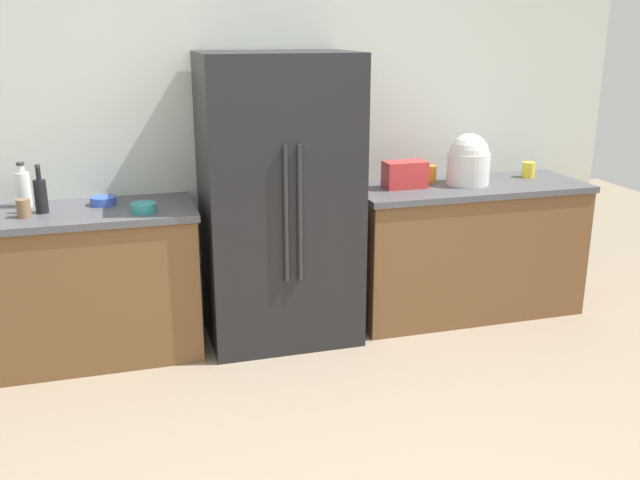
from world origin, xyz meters
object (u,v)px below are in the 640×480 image
(toaster, at_px, (405,174))
(bottle_a, at_px, (23,188))
(cup_b, at_px, (431,174))
(bowl_a, at_px, (144,208))
(rice_cooker, at_px, (469,161))
(bottle_b, at_px, (41,195))
(bowl_b, at_px, (103,201))
(refrigerator, at_px, (279,201))
(cup_a, at_px, (528,170))
(cup_c, at_px, (24,208))

(toaster, xyz_separation_m, bottle_a, (-2.29, 0.15, 0.02))
(cup_b, xyz_separation_m, bowl_a, (-1.88, -0.30, -0.03))
(rice_cooker, xyz_separation_m, bottle_a, (-2.73, 0.16, -0.05))
(cup_b, bearing_deg, bowl_a, -171.05)
(bottle_b, relative_size, bowl_b, 1.84)
(bowl_a, bearing_deg, refrigerator, 7.66)
(toaster, relative_size, cup_b, 2.52)
(cup_a, xyz_separation_m, cup_c, (-3.21, -0.17, -0.00))
(rice_cooker, distance_m, bowl_a, 2.09)
(bowl_a, xyz_separation_m, bowl_b, (-0.22, 0.24, -0.00))
(toaster, distance_m, bottle_a, 2.29)
(refrigerator, relative_size, bottle_b, 6.44)
(bowl_a, bearing_deg, bottle_a, 153.98)
(toaster, bearing_deg, cup_c, -177.34)
(cup_c, xyz_separation_m, bowl_a, (0.63, -0.07, -0.02))
(refrigerator, xyz_separation_m, cup_a, (1.79, 0.13, 0.07))
(refrigerator, relative_size, bottle_a, 6.77)
(toaster, height_order, bowl_b, toaster)
(bottle_a, bearing_deg, refrigerator, -8.20)
(rice_cooker, height_order, cup_a, rice_cooker)
(rice_cooker, height_order, bowl_b, rice_cooker)
(refrigerator, distance_m, toaster, 0.85)
(cup_a, height_order, cup_c, cup_a)
(bottle_a, bearing_deg, cup_a, -1.35)
(toaster, height_order, bottle_b, bottle_b)
(toaster, xyz_separation_m, cup_b, (0.24, 0.13, -0.03))
(toaster, xyz_separation_m, bowl_a, (-1.64, -0.17, -0.06))
(bottle_b, distance_m, cup_b, 2.43)
(cup_c, distance_m, bowl_a, 0.63)
(refrigerator, height_order, bowl_a, refrigerator)
(cup_c, relative_size, bowl_b, 0.68)
(bottle_b, height_order, cup_a, bottle_b)
(cup_b, bearing_deg, rice_cooker, -35.37)
(bowl_a, bearing_deg, bottle_b, 165.43)
(toaster, bearing_deg, bowl_a, -174.05)
(cup_b, height_order, bowl_a, cup_b)
(bottle_b, height_order, cup_c, bottle_b)
(rice_cooker, xyz_separation_m, cup_b, (-0.20, 0.14, -0.10))
(bottle_a, height_order, bowl_b, bottle_a)
(toaster, distance_m, cup_a, 0.95)
(refrigerator, relative_size, bowl_b, 11.87)
(bowl_a, bearing_deg, rice_cooker, 4.30)
(refrigerator, distance_m, rice_cooker, 1.29)
(refrigerator, xyz_separation_m, bowl_a, (-0.80, -0.11, 0.04))
(rice_cooker, xyz_separation_m, cup_c, (-2.71, -0.09, -0.11))
(refrigerator, distance_m, cup_a, 1.79)
(bottle_a, distance_m, cup_a, 3.23)
(bottle_a, height_order, cup_b, bottle_a)
(bowl_b, bearing_deg, cup_c, -157.12)
(bottle_b, bearing_deg, cup_b, 3.68)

